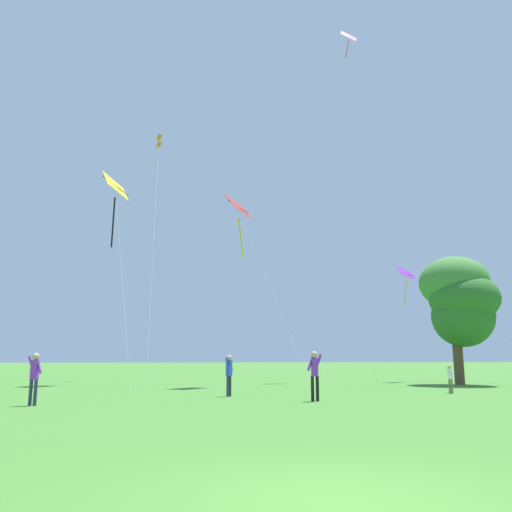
{
  "coord_description": "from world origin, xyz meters",
  "views": [
    {
      "loc": [
        -2.19,
        -5.7,
        1.5
      ],
      "look_at": [
        5.69,
        29.25,
        8.39
      ],
      "focal_mm": 37.48,
      "sensor_mm": 36.0,
      "label": 1
    }
  ],
  "objects": [
    {
      "name": "kite_red_high",
      "position": [
        3.51,
        23.85,
        9.59
      ],
      "size": [
        3.23,
        7.56,
        10.96
      ],
      "color": "red",
      "rests_on": "ground_plane"
    },
    {
      "name": "person_in_blue_jacket",
      "position": [
        -5.33,
        13.26,
        1.01
      ],
      "size": [
        0.52,
        0.3,
        1.68
      ],
      "color": "#2D3351",
      "rests_on": "ground_plane"
    },
    {
      "name": "person_near_tree",
      "position": [
        1.6,
        16.07,
        0.99
      ],
      "size": [
        0.42,
        0.44,
        1.64
      ],
      "color": "#2D3351",
      "rests_on": "ground_plane"
    },
    {
      "name": "kite_pink_low",
      "position": [
        13.66,
        30.53,
        25.36
      ],
      "size": [
        3.53,
        8.71,
        28.01
      ],
      "color": "pink",
      "rests_on": "ground_plane"
    },
    {
      "name": "person_foreground_watcher",
      "position": [
        4.19,
        12.99,
        1.06
      ],
      "size": [
        0.57,
        0.24,
        1.76
      ],
      "color": "black",
      "rests_on": "ground_plane"
    },
    {
      "name": "kite_purple_streamer",
      "position": [
        15.95,
        27.1,
        6.77
      ],
      "size": [
        4.12,
        10.8,
        7.79
      ],
      "color": "purple",
      "rests_on": "ground_plane"
    },
    {
      "name": "person_child_small",
      "position": [
        11.44,
        15.87,
        0.74
      ],
      "size": [
        0.18,
        0.39,
        1.23
      ],
      "color": "#665B4C",
      "rests_on": "ground_plane"
    },
    {
      "name": "ground_plane",
      "position": [
        0.0,
        0.0,
        0.0
      ],
      "size": [
        400.0,
        400.0,
        0.0
      ],
      "primitive_type": "plane",
      "color": "#427A2D"
    },
    {
      "name": "tree_right_cluster",
      "position": [
        16.63,
        22.49,
        4.99
      ],
      "size": [
        4.31,
        4.65,
        7.56
      ],
      "color": "brown",
      "rests_on": "ground_plane"
    },
    {
      "name": "kite_yellow_diamond",
      "position": [
        -3.78,
        28.26,
        11.38
      ],
      "size": [
        2.39,
        8.14,
        13.35
      ],
      "color": "yellow",
      "rests_on": "ground_plane"
    },
    {
      "name": "kite_orange_box",
      "position": [
        -0.94,
        35.35,
        18.33
      ],
      "size": [
        0.77,
        10.82,
        19.27
      ],
      "color": "orange",
      "rests_on": "ground_plane"
    }
  ]
}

